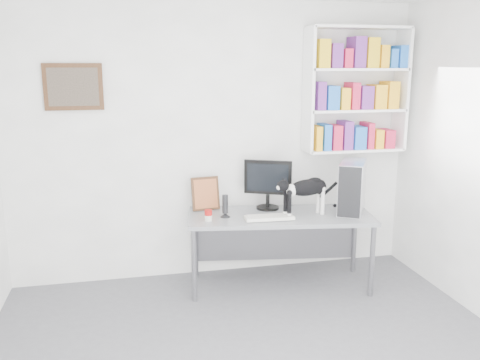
{
  "coord_description": "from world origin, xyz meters",
  "views": [
    {
      "loc": [
        -0.84,
        -2.9,
        2.09
      ],
      "look_at": [
        0.14,
        1.53,
        1.06
      ],
      "focal_mm": 38.0,
      "sensor_mm": 36.0,
      "label": 1
    }
  ],
  "objects_px": {
    "pc_tower": "(352,187)",
    "speaker": "(225,205)",
    "monitor": "(268,184)",
    "bookshelf": "(356,90)",
    "cat": "(306,197)",
    "keyboard": "(269,217)",
    "leaning_print": "(205,193)",
    "desk": "(280,250)",
    "soup_can": "(208,215)"
  },
  "relations": [
    {
      "from": "pc_tower",
      "to": "speaker",
      "type": "height_order",
      "value": "pc_tower"
    },
    {
      "from": "monitor",
      "to": "speaker",
      "type": "xyz_separation_m",
      "value": [
        -0.46,
        -0.18,
        -0.14
      ]
    },
    {
      "from": "bookshelf",
      "to": "cat",
      "type": "relative_size",
      "value": 2.1
    },
    {
      "from": "monitor",
      "to": "keyboard",
      "type": "height_order",
      "value": "monitor"
    },
    {
      "from": "keyboard",
      "to": "pc_tower",
      "type": "distance_m",
      "value": 0.88
    },
    {
      "from": "bookshelf",
      "to": "leaning_print",
      "type": "bearing_deg",
      "value": -179.03
    },
    {
      "from": "bookshelf",
      "to": "monitor",
      "type": "bearing_deg",
      "value": -172.28
    },
    {
      "from": "monitor",
      "to": "desk",
      "type": "bearing_deg",
      "value": -48.46
    },
    {
      "from": "cat",
      "to": "monitor",
      "type": "bearing_deg",
      "value": 118.9
    },
    {
      "from": "monitor",
      "to": "cat",
      "type": "bearing_deg",
      "value": -23.15
    },
    {
      "from": "monitor",
      "to": "soup_can",
      "type": "bearing_deg",
      "value": -132.36
    },
    {
      "from": "keyboard",
      "to": "bookshelf",
      "type": "bearing_deg",
      "value": 27.77
    },
    {
      "from": "desk",
      "to": "bookshelf",
      "type": "bearing_deg",
      "value": 30.34
    },
    {
      "from": "monitor",
      "to": "bookshelf",
      "type": "bearing_deg",
      "value": 32.56
    },
    {
      "from": "monitor",
      "to": "leaning_print",
      "type": "height_order",
      "value": "monitor"
    },
    {
      "from": "desk",
      "to": "cat",
      "type": "distance_m",
      "value": 0.59
    },
    {
      "from": "desk",
      "to": "monitor",
      "type": "distance_m",
      "value": 0.65
    },
    {
      "from": "leaning_print",
      "to": "pc_tower",
      "type": "bearing_deg",
      "value": -21.04
    },
    {
      "from": "pc_tower",
      "to": "desk",
      "type": "bearing_deg",
      "value": -152.89
    },
    {
      "from": "cat",
      "to": "leaning_print",
      "type": "bearing_deg",
      "value": 141.85
    },
    {
      "from": "desk",
      "to": "monitor",
      "type": "height_order",
      "value": "monitor"
    },
    {
      "from": "desk",
      "to": "monitor",
      "type": "bearing_deg",
      "value": 115.55
    },
    {
      "from": "soup_can",
      "to": "cat",
      "type": "distance_m",
      "value": 0.92
    },
    {
      "from": "pc_tower",
      "to": "soup_can",
      "type": "distance_m",
      "value": 1.41
    },
    {
      "from": "desk",
      "to": "leaning_print",
      "type": "bearing_deg",
      "value": 163.35
    },
    {
      "from": "pc_tower",
      "to": "speaker",
      "type": "bearing_deg",
      "value": -152.89
    },
    {
      "from": "bookshelf",
      "to": "pc_tower",
      "type": "distance_m",
      "value": 0.98
    },
    {
      "from": "leaning_print",
      "to": "cat",
      "type": "bearing_deg",
      "value": -31.38
    },
    {
      "from": "pc_tower",
      "to": "cat",
      "type": "relative_size",
      "value": 0.83
    },
    {
      "from": "pc_tower",
      "to": "leaning_print",
      "type": "distance_m",
      "value": 1.41
    },
    {
      "from": "leaning_print",
      "to": "cat",
      "type": "xyz_separation_m",
      "value": [
        0.88,
        -0.41,
        0.01
      ]
    },
    {
      "from": "pc_tower",
      "to": "soup_can",
      "type": "bearing_deg",
      "value": -149.21
    },
    {
      "from": "keyboard",
      "to": "speaker",
      "type": "height_order",
      "value": "speaker"
    },
    {
      "from": "bookshelf",
      "to": "keyboard",
      "type": "bearing_deg",
      "value": -155.19
    },
    {
      "from": "desk",
      "to": "soup_can",
      "type": "distance_m",
      "value": 0.81
    },
    {
      "from": "leaning_print",
      "to": "cat",
      "type": "relative_size",
      "value": 0.57
    },
    {
      "from": "bookshelf",
      "to": "pc_tower",
      "type": "relative_size",
      "value": 2.55
    },
    {
      "from": "bookshelf",
      "to": "speaker",
      "type": "bearing_deg",
      "value": -167.4
    },
    {
      "from": "keyboard",
      "to": "cat",
      "type": "height_order",
      "value": "cat"
    },
    {
      "from": "desk",
      "to": "keyboard",
      "type": "height_order",
      "value": "keyboard"
    },
    {
      "from": "soup_can",
      "to": "keyboard",
      "type": "bearing_deg",
      "value": -8.09
    },
    {
      "from": "pc_tower",
      "to": "cat",
      "type": "distance_m",
      "value": 0.49
    },
    {
      "from": "keyboard",
      "to": "cat",
      "type": "relative_size",
      "value": 0.76
    },
    {
      "from": "keyboard",
      "to": "monitor",
      "type": "bearing_deg",
      "value": 79.73
    },
    {
      "from": "monitor",
      "to": "speaker",
      "type": "distance_m",
      "value": 0.51
    },
    {
      "from": "leaning_print",
      "to": "bookshelf",
      "type": "bearing_deg",
      "value": -5.36
    },
    {
      "from": "leaning_print",
      "to": "soup_can",
      "type": "relative_size",
      "value": 3.33
    },
    {
      "from": "bookshelf",
      "to": "desk",
      "type": "distance_m",
      "value": 1.76
    },
    {
      "from": "monitor",
      "to": "pc_tower",
      "type": "distance_m",
      "value": 0.81
    },
    {
      "from": "bookshelf",
      "to": "keyboard",
      "type": "xyz_separation_m",
      "value": [
        -1.02,
        -0.47,
        -1.12
      ]
    }
  ]
}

